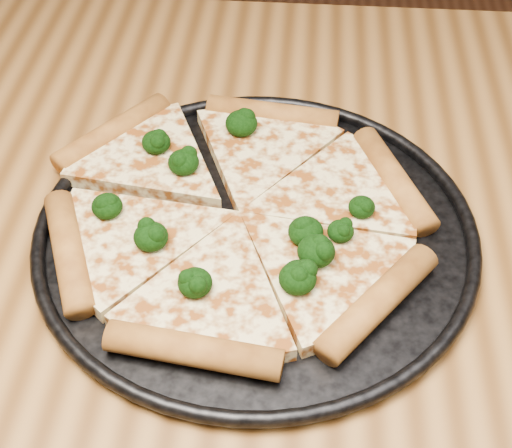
{
  "coord_description": "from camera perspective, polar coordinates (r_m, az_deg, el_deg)",
  "views": [
    {
      "loc": [
        0.1,
        -0.48,
        1.25
      ],
      "look_at": [
        0.06,
        0.01,
        0.77
      ],
      "focal_mm": 52.4,
      "sensor_mm": 36.0,
      "label": 1
    }
  ],
  "objects": [
    {
      "name": "pizza",
      "position": [
        0.7,
        -1.52,
        0.96
      ],
      "size": [
        0.38,
        0.36,
        0.03
      ],
      "rotation": [
        0.0,
        0.0,
        -0.13
      ],
      "color": "#FAE199",
      "rests_on": "pizza_pan"
    },
    {
      "name": "broccoli_florets",
      "position": [
        0.68,
        -1.2,
        0.84
      ],
      "size": [
        0.26,
        0.25,
        0.03
      ],
      "color": "black",
      "rests_on": "pizza"
    },
    {
      "name": "dining_table",
      "position": [
        0.77,
        -4.87,
        -5.84
      ],
      "size": [
        1.2,
        0.9,
        0.75
      ],
      "color": "#98642F",
      "rests_on": "ground"
    },
    {
      "name": "pizza_pan",
      "position": [
        0.69,
        -0.0,
        -0.47
      ],
      "size": [
        0.41,
        0.41,
        0.02
      ],
      "color": "black",
      "rests_on": "dining_table"
    }
  ]
}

